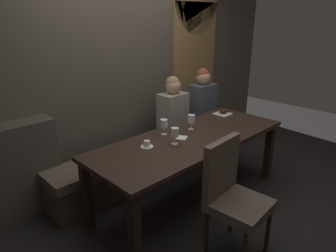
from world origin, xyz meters
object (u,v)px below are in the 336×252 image
object	(u,v)px
wine_glass_far_left	(175,133)
dessert_plate	(223,113)
chair_near_side	(232,191)
espresso_cup	(147,145)
dining_table	(191,145)
wine_glass_center_back	(191,119)
diner_redhead	(173,107)
wine_glass_end_right	(164,124)
banquette_bench	(148,160)
diner_bearded	(202,98)

from	to	relation	value
wine_glass_far_left	dessert_plate	size ratio (longest dim) A/B	0.86
chair_near_side	espresso_cup	bearing A→B (deg)	101.89
espresso_cup	dining_table	bearing A→B (deg)	-13.50
dining_table	wine_glass_center_back	size ratio (longest dim) A/B	13.41
diner_redhead	chair_near_side	bearing A→B (deg)	-118.39
dining_table	chair_near_side	world-z (taller)	chair_near_side
wine_glass_center_back	wine_glass_end_right	bearing A→B (deg)	163.25
wine_glass_far_left	chair_near_side	bearing A→B (deg)	-94.91
banquette_bench	wine_glass_far_left	bearing A→B (deg)	-109.81
wine_glass_center_back	wine_glass_far_left	xyz separation A→B (m)	(-0.42, -0.16, 0.00)
dining_table	wine_glass_far_left	size ratio (longest dim) A/B	13.41
chair_near_side	espresso_cup	size ratio (longest dim) A/B	8.17
chair_near_side	wine_glass_center_back	xyz separation A→B (m)	(0.48, 0.87, 0.29)
wine_glass_center_back	dessert_plate	distance (m)	0.71
banquette_bench	dessert_plate	size ratio (longest dim) A/B	13.16
diner_bearded	diner_redhead	bearing A→B (deg)	177.74
diner_bearded	wine_glass_far_left	size ratio (longest dim) A/B	4.85
chair_near_side	diner_bearded	distance (m)	1.98
espresso_cup	wine_glass_far_left	bearing A→B (deg)	-28.89
diner_redhead	wine_glass_center_back	xyz separation A→B (m)	(-0.30, -0.58, 0.05)
wine_glass_far_left	dessert_plate	distance (m)	1.15
chair_near_side	diner_bearded	bearing A→B (deg)	46.71
wine_glass_center_back	dessert_plate	world-z (taller)	wine_glass_center_back
chair_near_side	wine_glass_far_left	size ratio (longest dim) A/B	5.98
diner_bearded	wine_glass_far_left	world-z (taller)	diner_bearded
diner_bearded	wine_glass_far_left	distance (m)	1.47
diner_redhead	espresso_cup	xyz separation A→B (m)	(-0.96, -0.61, -0.04)
chair_near_side	dessert_plate	bearing A→B (deg)	38.94
diner_redhead	dining_table	bearing A→B (deg)	-122.61
diner_bearded	chair_near_side	bearing A→B (deg)	-133.29
dining_table	diner_redhead	bearing A→B (deg)	57.39
wine_glass_end_right	dessert_plate	bearing A→B (deg)	-0.75
dining_table	wine_glass_far_left	xyz separation A→B (m)	(-0.26, -0.01, 0.20)
espresso_cup	wine_glass_end_right	bearing A→B (deg)	20.02
wine_glass_far_left	diner_redhead	bearing A→B (deg)	45.68
wine_glass_far_left	banquette_bench	bearing A→B (deg)	70.19
diner_redhead	espresso_cup	distance (m)	1.14
dining_table	banquette_bench	xyz separation A→B (m)	(0.00, 0.70, -0.42)
dessert_plate	wine_glass_far_left	bearing A→B (deg)	-167.78
chair_near_side	diner_bearded	xyz separation A→B (m)	(1.34, 1.42, 0.27)
wine_glass_center_back	espresso_cup	distance (m)	0.66
dining_table	wine_glass_center_back	distance (m)	0.30
dessert_plate	chair_near_side	bearing A→B (deg)	-141.06
diner_redhead	wine_glass_far_left	distance (m)	1.03
dining_table	wine_glass_far_left	distance (m)	0.33
dessert_plate	banquette_bench	bearing A→B (deg)	151.23
wine_glass_end_right	espresso_cup	world-z (taller)	wine_glass_end_right
wine_glass_center_back	espresso_cup	size ratio (longest dim) A/B	1.37
banquette_bench	espresso_cup	xyz separation A→B (m)	(-0.49, -0.58, 0.54)
diner_redhead	wine_glass_center_back	bearing A→B (deg)	-117.59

